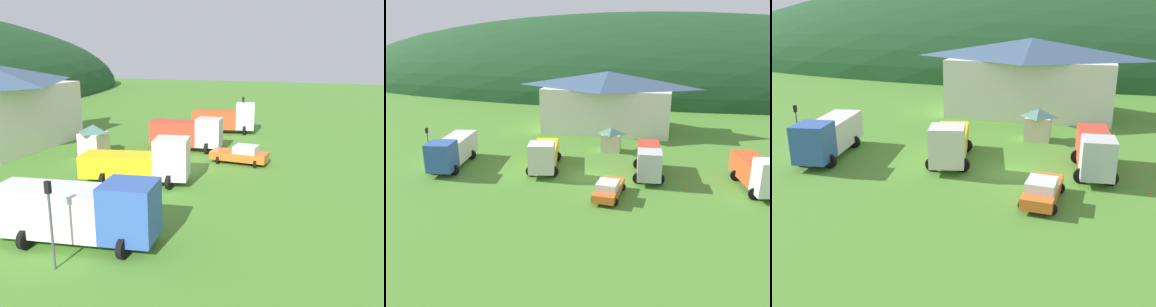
# 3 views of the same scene
# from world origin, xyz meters

# --- Properties ---
(ground_plane) EXTENTS (200.00, 200.00, 0.00)m
(ground_plane) POSITION_xyz_m (0.00, 0.00, 0.00)
(ground_plane) COLOR #4C842D
(forested_hill_backdrop) EXTENTS (175.86, 60.00, 37.59)m
(forested_hill_backdrop) POSITION_xyz_m (0.00, 65.41, 0.00)
(forested_hill_backdrop) COLOR #1E4723
(forested_hill_backdrop) RESTS_ON ground
(depot_building) EXTENTS (19.47, 9.97, 8.63)m
(depot_building) POSITION_xyz_m (-1.36, 19.78, 4.45)
(depot_building) COLOR white
(depot_building) RESTS_ON ground
(play_shed_cream) EXTENTS (2.48, 2.29, 2.98)m
(play_shed_cream) POSITION_xyz_m (0.81, 9.29, 1.53)
(play_shed_cream) COLOR beige
(play_shed_cream) RESTS_ON ground
(box_truck_blue) EXTENTS (4.10, 8.78, 3.44)m
(box_truck_blue) POSITION_xyz_m (-15.10, -0.25, 1.84)
(box_truck_blue) COLOR #3356AD
(box_truck_blue) RESTS_ON ground
(flatbed_truck_yellow) EXTENTS (4.36, 8.36, 3.49)m
(flatbed_truck_yellow) POSITION_xyz_m (-5.14, 1.11, 1.68)
(flatbed_truck_yellow) COLOR silver
(flatbed_truck_yellow) RESTS_ON ground
(tow_truck_silver) EXTENTS (3.38, 7.19, 3.30)m
(tow_truck_silver) POSITION_xyz_m (5.76, 1.58, 1.80)
(tow_truck_silver) COLOR silver
(tow_truck_silver) RESTS_ON ground
(heavy_rig_white) EXTENTS (3.98, 7.70, 3.61)m
(heavy_rig_white) POSITION_xyz_m (15.73, 0.33, 1.78)
(heavy_rig_white) COLOR white
(heavy_rig_white) RESTS_ON ground
(service_pickup_orange) EXTENTS (2.61, 5.06, 1.66)m
(service_pickup_orange) POSITION_xyz_m (2.69, -4.45, 0.83)
(service_pickup_orange) COLOR orange
(service_pickup_orange) RESTS_ON ground
(traffic_light_west) EXTENTS (0.20, 0.32, 4.21)m
(traffic_light_west) POSITION_xyz_m (-17.73, -0.55, 2.58)
(traffic_light_west) COLOR #4C4C51
(traffic_light_west) RESTS_ON ground
(traffic_cone_near_pickup) EXTENTS (0.36, 0.36, 0.57)m
(traffic_cone_near_pickup) POSITION_xyz_m (9.45, -1.08, 0.00)
(traffic_cone_near_pickup) COLOR orange
(traffic_cone_near_pickup) RESTS_ON ground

